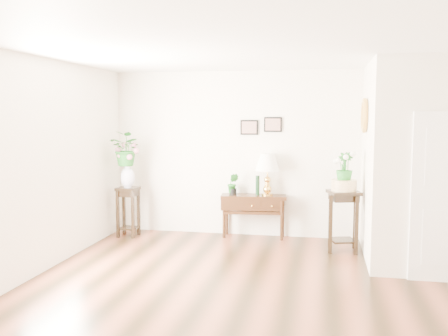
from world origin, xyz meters
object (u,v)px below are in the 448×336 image
(plant_stand_a, at_px, (128,212))
(plant_stand_b, at_px, (343,221))
(table_lamp, at_px, (267,175))
(console_table, at_px, (254,216))

(plant_stand_a, height_order, plant_stand_b, plant_stand_b)
(plant_stand_a, bearing_deg, table_lamp, 7.98)
(console_table, distance_m, plant_stand_b, 1.56)
(console_table, distance_m, table_lamp, 0.75)
(console_table, bearing_deg, plant_stand_a, -177.25)
(table_lamp, height_order, plant_stand_b, table_lamp)
(table_lamp, xyz_separation_m, plant_stand_b, (1.22, -0.58, -0.61))
(table_lamp, distance_m, plant_stand_b, 1.48)
(plant_stand_a, xyz_separation_m, plant_stand_b, (3.55, -0.25, 0.04))
(table_lamp, bearing_deg, console_table, 180.00)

